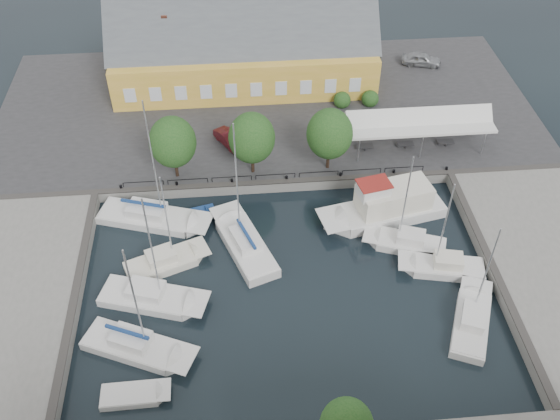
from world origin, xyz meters
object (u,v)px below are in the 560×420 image
trawler (387,208)px  launch_nw (193,218)px  west_boat_d (137,348)px  east_boat_b (443,268)px  launch_sw (135,396)px  car_silver (422,59)px  center_sailboat (245,245)px  warehouse (238,52)px  tent_canopy (419,124)px  west_boat_b (166,263)px  west_boat_a (152,219)px  east_boat_c (471,322)px  car_red (229,139)px  east_boat_a (406,244)px  west_boat_c (152,299)px

trawler → launch_nw: bearing=175.9°
west_boat_d → launch_nw: (3.74, 13.49, -0.18)m
east_boat_b → launch_sw: 25.63m
car_silver → center_sailboat: size_ratio=0.35×
east_boat_b → launch_nw: 21.73m
trawler → east_boat_b: east_boat_b is taller
warehouse → trawler: bearing=-61.9°
tent_canopy → east_boat_b: size_ratio=1.45×
west_boat_b → west_boat_a: bearing=104.6°
east_boat_b → west_boat_a: (-23.74, 7.88, 0.01)m
launch_nw → west_boat_b: bearing=-111.1°
car_silver → west_boat_d: 46.87m
west_boat_a → west_boat_d: west_boat_a is taller
car_silver → east_boat_c: size_ratio=0.45×
east_boat_c → center_sailboat: bearing=150.5°
warehouse → trawler: 25.57m
car_silver → trawler: size_ratio=0.38×
car_silver → launch_nw: (-26.13, -22.61, -1.67)m
car_red → trawler: 17.03m
warehouse → launch_sw: bearing=-102.7°
east_boat_c → warehouse: bearing=114.7°
warehouse → west_boat_b: bearing=-105.0°
trawler → car_silver: bearing=69.0°
launch_nw → launch_sw: bearing=-101.8°
center_sailboat → launch_nw: center_sailboat is taller
warehouse → tent_canopy: warehouse is taller
car_silver → launch_nw: 34.59m
east_boat_a → east_boat_c: (2.95, -8.29, -0.00)m
car_red → west_boat_c: bearing=-140.8°
east_boat_c → west_boat_b: 24.27m
warehouse → tent_canopy: bearing=-39.9°
west_boat_c → west_boat_d: west_boat_c is taller
tent_canopy → trawler: 10.04m
east_boat_c → west_boat_b: bearing=161.0°
west_boat_a → east_boat_a: bearing=-13.1°
east_boat_c → launch_nw: (-20.86, 13.30, -0.17)m
car_silver → warehouse: bearing=109.1°
warehouse → car_red: warehouse is taller
east_boat_c → launch_sw: east_boat_c is taller
tent_canopy → launch_nw: size_ratio=3.35×
east_boat_a → launch_nw: (-17.92, 5.02, -0.17)m
center_sailboat → west_boat_a: (-7.90, 3.96, -0.09)m
trawler → west_boat_c: bearing=-158.5°
warehouse → east_boat_b: bearing=-62.4°
center_sailboat → trawler: center_sailboat is taller
car_silver → east_boat_b: size_ratio=0.46×
east_boat_c → west_boat_c: bearing=169.9°
trawler → east_boat_a: size_ratio=1.17×
trawler → west_boat_b: west_boat_b is taller
car_silver → center_sailboat: bearing=155.9°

